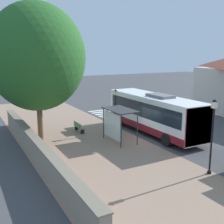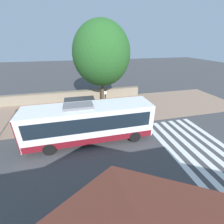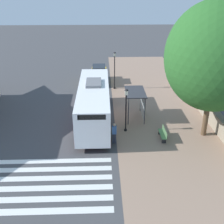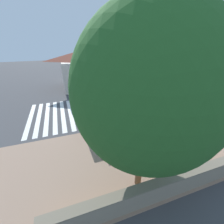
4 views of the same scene
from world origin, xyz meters
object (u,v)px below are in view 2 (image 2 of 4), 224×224
at_px(bus_shelter, 80,103).
at_px(street_lamp_near, 105,103).
at_px(pedestrian, 126,117).
at_px(bench, 112,107).
at_px(bus, 89,122).
at_px(shade_tree, 102,54).

bearing_deg(bus_shelter, street_lamp_near, 64.96).
distance_m(bus_shelter, pedestrian, 5.11).
height_order(bus_shelter, bench, bus_shelter).
height_order(bus, pedestrian, bus).
xyz_separation_m(bus, shade_tree, (-9.01, 2.82, 4.68)).
xyz_separation_m(bus, bus_shelter, (-3.85, -0.59, 0.33)).
relative_size(pedestrian, street_lamp_near, 0.46).
bearing_deg(street_lamp_near, shade_tree, 172.27).
xyz_separation_m(bench, shade_tree, (-3.47, -0.55, 6.01)).
xyz_separation_m(pedestrian, shade_tree, (-7.38, -1.05, 5.47)).
distance_m(pedestrian, shade_tree, 9.24).
distance_m(pedestrian, bench, 3.98).
distance_m(bench, shade_tree, 6.96).
height_order(pedestrian, shade_tree, shade_tree).
height_order(bench, street_lamp_near, street_lamp_near).
bearing_deg(bench, bus_shelter, -67.00).
xyz_separation_m(bus, pedestrian, (-1.63, 3.87, -0.79)).
xyz_separation_m(bus_shelter, shade_tree, (-5.16, 3.41, 4.35)).
bearing_deg(street_lamp_near, bench, 153.77).
xyz_separation_m(bench, street_lamp_near, (2.87, -1.42, 1.78)).
bearing_deg(shade_tree, pedestrian, 8.12).
height_order(bus, bus_shelter, bus).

